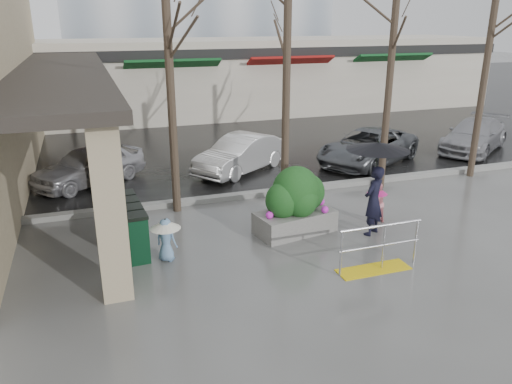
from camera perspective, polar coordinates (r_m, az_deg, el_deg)
ground at (r=11.37m, az=4.44°, el=-7.16°), size 120.00×120.00×0.00m
street_asphalt at (r=31.99m, az=-11.49°, el=9.77°), size 120.00×36.00×0.01m
curb at (r=14.80m, az=-1.65°, el=-0.40°), size 120.00×0.30×0.15m
canopy_slab at (r=17.39m, az=-21.72°, el=13.23°), size 2.80×18.00×0.25m
pillar_front at (r=9.42m, az=-16.36°, el=-2.05°), size 0.55×0.55×3.50m
pillar_back at (r=15.67m, az=-17.81°, el=6.17°), size 0.55×0.55×3.50m
storefront_row at (r=28.13m, az=-6.43°, el=12.91°), size 34.00×6.74×4.00m
handrail at (r=10.86m, az=13.69°, el=-6.83°), size 1.90×0.50×1.03m
tree_west at (r=13.10m, az=-10.18°, el=19.12°), size 3.20×3.20×6.80m
tree_midwest at (r=13.98m, az=3.66°, el=19.96°), size 3.20×3.20×7.00m
tree_mideast at (r=15.54m, az=15.53°, el=17.89°), size 3.20×3.20×6.50m
tree_east at (r=17.73m, az=25.63°, el=18.56°), size 3.20×3.20×7.20m
woman at (r=12.20m, az=13.50°, el=1.83°), size 1.50×1.50×2.36m
child_pink at (r=13.24m, az=13.61°, el=-0.96°), size 0.59×0.53×1.07m
child_blue at (r=11.01m, az=-10.27°, el=-4.79°), size 0.67×0.67×0.99m
planter at (r=12.25m, az=4.55°, el=-1.05°), size 2.08×1.30×1.70m
news_boxes at (r=11.81m, az=-13.98°, el=-3.71°), size 0.58×2.01×1.11m
car_a at (r=16.78m, az=-18.55°, el=2.96°), size 3.90×3.31×1.26m
car_b at (r=17.24m, az=-1.74°, el=4.38°), size 3.90×3.28×1.26m
car_c at (r=18.68m, az=12.68°, el=5.08°), size 4.98×4.05×1.26m
car_d at (r=21.90m, az=23.71°, el=5.97°), size 4.60×3.85×1.26m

